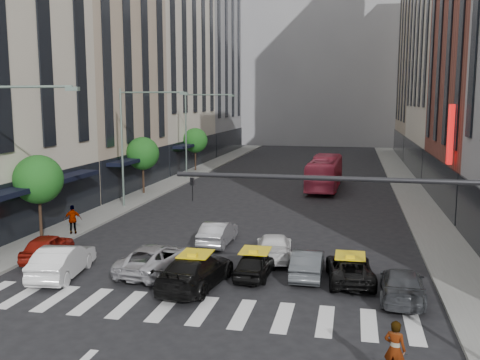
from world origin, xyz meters
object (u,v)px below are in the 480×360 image
Objects in this scene: taxi_left at (196,271)px; streetlamp_mid at (133,132)px; streetlamp_far at (195,123)px; car_white_front at (63,261)px; bus at (325,173)px; taxi_center at (255,264)px; car_red at (48,247)px; pedestrian_far at (73,220)px.

streetlamp_mid is at bearing -51.71° from taxi_left.
car_white_front is (3.04, -31.85, -5.13)m from streetlamp_far.
streetlamp_mid is 16.94m from car_white_front.
car_white_front is 0.90× the size of taxi_left.
streetlamp_far is 0.82× the size of bus.
streetlamp_far is at bearing -64.61° from taxi_center.
streetlamp_mid is at bearing -45.88° from taxi_center.
taxi_left is at bearing 83.90° from bus.
streetlamp_mid reaches higher than taxi_left.
taxi_center is at bearing 169.69° from car_red.
taxi_center is at bearing 88.29° from bus.
streetlamp_far is 14.88m from bus.
taxi_left is at bearing 156.90° from car_red.
streetlamp_far is at bearing -12.18° from bus.
streetlamp_mid reaches higher than pedestrian_far.
streetlamp_mid reaches higher than car_white_front.
taxi_center is at bearing -68.31° from streetlamp_far.
car_red is 0.37× the size of bus.
streetlamp_mid is 19.16m from taxi_center.
streetlamp_mid is 2.23× the size of car_red.
streetlamp_far is 2.23× the size of car_red.
car_white_front is 9.09m from taxi_center.
taxi_center is (11.94, -30.02, -5.27)m from streetlamp_far.
bus is (10.73, 28.31, 0.75)m from car_white_front.
taxi_left is (9.61, -31.93, -5.15)m from streetlamp_far.
streetlamp_mid reaches higher than taxi_center.
streetlamp_mid is at bearing -86.78° from car_white_front.
car_white_front is (3.04, -15.85, -5.13)m from streetlamp_mid.
car_white_front is at bearing -84.54° from streetlamp_far.
streetlamp_far is at bearing -113.36° from pedestrian_far.
car_red is at bearing 65.80° from bus.
pedestrian_far is (-1.20, 4.78, 0.35)m from car_red.
pedestrian_far is at bearing 58.59° from bus.
car_white_front is 7.86m from pedestrian_far.
taxi_center is 2.08× the size of pedestrian_far.
streetlamp_mid is 0.82× the size of bus.
taxi_left is at bearing -73.26° from streetlamp_far.
streetlamp_mid is at bearing -114.87° from pedestrian_far.
car_white_front reaches higher than taxi_left.
taxi_left is 1.40× the size of taxi_center.
bus is at bearing -118.41° from car_white_front.
streetlamp_far is 33.74m from taxi_left.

